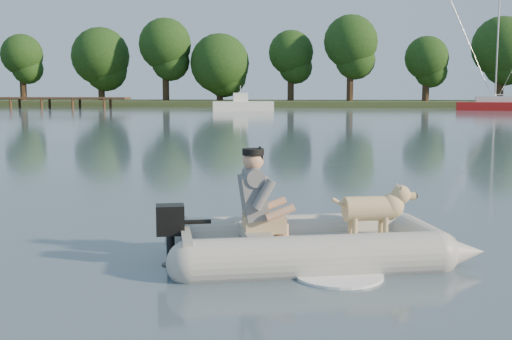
# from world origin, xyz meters

# --- Properties ---
(water) EXTENTS (160.00, 160.00, 0.00)m
(water) POSITION_xyz_m (0.00, 0.00, 0.00)
(water) COLOR slate
(water) RESTS_ON ground
(shore_bank) EXTENTS (160.00, 12.00, 0.70)m
(shore_bank) POSITION_xyz_m (0.00, 62.00, 0.25)
(shore_bank) COLOR #47512D
(shore_bank) RESTS_ON water
(dock) EXTENTS (18.00, 2.00, 1.04)m
(dock) POSITION_xyz_m (-26.00, 52.00, 0.52)
(dock) COLOR #4C331E
(dock) RESTS_ON water
(treeline) EXTENTS (84.66, 7.35, 9.27)m
(treeline) POSITION_xyz_m (5.75, 61.07, 5.30)
(treeline) COLOR #332316
(treeline) RESTS_ON shore_bank
(dinghy) EXTENTS (5.03, 4.24, 1.25)m
(dinghy) POSITION_xyz_m (1.00, 0.34, 0.53)
(dinghy) COLOR #9F9F9A
(dinghy) RESTS_ON water
(man) EXTENTS (0.77, 0.71, 0.97)m
(man) POSITION_xyz_m (0.38, 0.23, 0.70)
(man) COLOR slate
(man) RESTS_ON dinghy
(dog) EXTENTS (0.89, 0.50, 0.56)m
(dog) POSITION_xyz_m (1.55, 0.53, 0.47)
(dog) COLOR tan
(dog) RESTS_ON dinghy
(outboard_motor) EXTENTS (0.43, 0.35, 0.71)m
(outboard_motor) POSITION_xyz_m (-0.45, -0.04, 0.28)
(outboard_motor) COLOR black
(outboard_motor) RESTS_ON dinghy
(motorboat) EXTENTS (5.42, 2.88, 2.18)m
(motorboat) POSITION_xyz_m (-5.56, 46.44, 0.99)
(motorboat) COLOR white
(motorboat) RESTS_ON water
(sailboat) EXTENTS (7.34, 3.26, 9.74)m
(sailboat) POSITION_xyz_m (15.80, 49.87, 0.43)
(sailboat) COLOR #A91413
(sailboat) RESTS_ON water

